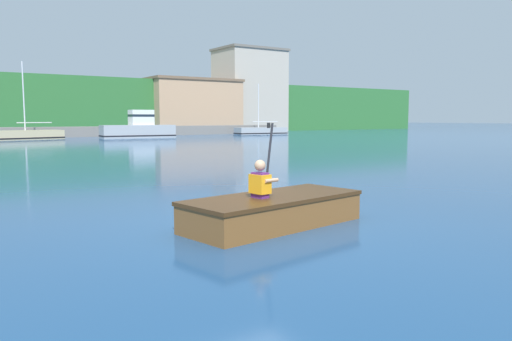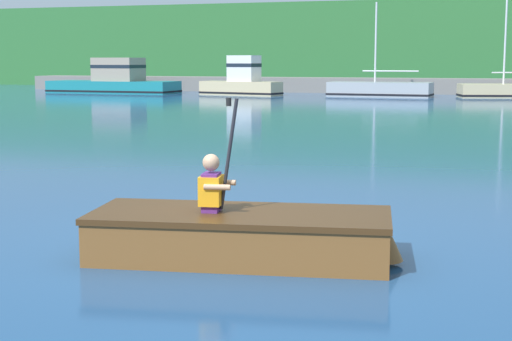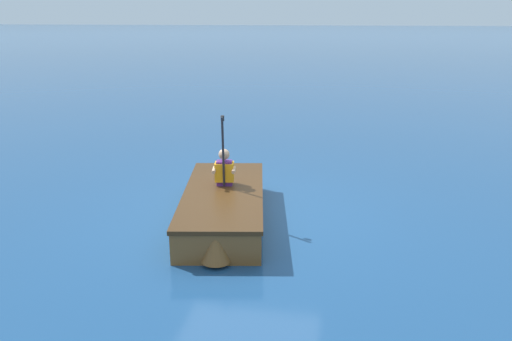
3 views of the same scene
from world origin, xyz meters
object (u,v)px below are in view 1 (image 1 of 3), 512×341
moored_boat_dock_east_end (261,131)px  person_paddler (261,181)px  moored_boat_dock_center_near (139,128)px  moored_boat_dock_east_inner (29,135)px  rowboat_foreground (276,209)px

moored_boat_dock_east_end → person_paddler: 44.45m
moored_boat_dock_center_near → moored_boat_dock_east_inner: 8.66m
moored_boat_dock_east_end → rowboat_foreground: moored_boat_dock_east_end is taller
moored_boat_dock_center_near → moored_boat_dock_east_inner: bearing=170.6°
moored_boat_dock_east_inner → moored_boat_dock_east_end: bearing=0.5°
moored_boat_dock_center_near → moored_boat_dock_east_inner: (-8.53, 1.41, -0.45)m
moored_boat_dock_center_near → rowboat_foreground: (-10.70, -35.25, -0.54)m
person_paddler → moored_boat_dock_center_near: bearing=72.7°
rowboat_foreground → person_paddler: person_paddler is taller
moored_boat_dock_east_inner → person_paddler: bearing=-93.9°
person_paddler → rowboat_foreground: bearing=9.5°
rowboat_foreground → moored_boat_dock_center_near: bearing=73.1°
moored_boat_dock_east_end → rowboat_foreground: size_ratio=1.75×
rowboat_foreground → moored_boat_dock_east_inner: bearing=86.6°
moored_boat_dock_center_near → person_paddler: (-11.02, -35.30, -0.07)m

